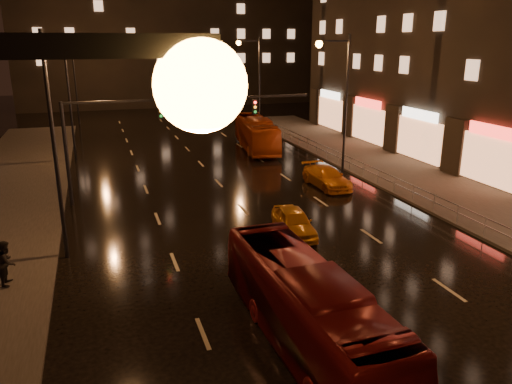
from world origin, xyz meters
TOP-DOWN VIEW (x-y plane):
  - ground at (0.00, 20.00)m, footprint 140.00×140.00m
  - sidewalk_right at (13.50, 15.00)m, footprint 7.00×70.00m
  - traffic_signal at (-5.06, 20.00)m, footprint 15.31×0.32m
  - railing_right at (10.20, 18.00)m, footprint 0.05×56.00m
  - bus_red at (-1.94, 2.30)m, footprint 2.63×9.98m
  - bus_curb at (6.00, 32.00)m, footprint 3.82×10.61m
  - taxi_near at (1.33, 11.44)m, footprint 1.99×4.15m
  - taxi_far at (6.76, 18.85)m, footprint 2.12×4.74m
  - pedestrian_b at (-11.69, 9.72)m, footprint 0.78×0.95m

SIDE VIEW (x-z plane):
  - ground at x=0.00m, z-range 0.00..0.00m
  - sidewalk_right at x=13.50m, z-range 0.00..0.15m
  - taxi_far at x=6.76m, z-range 0.00..1.35m
  - taxi_near at x=1.33m, z-range 0.00..1.37m
  - railing_right at x=10.20m, z-range 0.40..1.40m
  - pedestrian_b at x=-11.69m, z-range 0.15..1.98m
  - bus_red at x=-1.94m, z-range 0.00..2.76m
  - bus_curb at x=6.00m, z-range 0.00..2.89m
  - traffic_signal at x=-5.06m, z-range 1.64..7.84m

